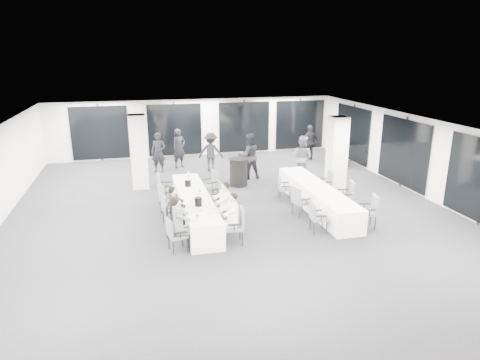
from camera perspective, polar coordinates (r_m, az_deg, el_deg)
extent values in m
cube|color=black|center=(14.11, -1.28, -4.05)|extent=(14.00, 16.00, 0.02)
cube|color=white|center=(13.38, -1.36, 7.32)|extent=(14.00, 16.00, 0.02)
cube|color=silver|center=(16.62, 23.03, 2.88)|extent=(0.02, 16.00, 2.80)
cube|color=silver|center=(21.39, -6.03, 6.95)|extent=(14.00, 0.02, 2.80)
cube|color=silver|center=(6.69, 14.43, -16.32)|extent=(14.00, 0.02, 2.80)
cube|color=black|center=(21.33, -6.00, 6.78)|extent=(13.60, 0.06, 2.50)
cube|color=black|center=(17.37, 20.89, 3.50)|extent=(0.06, 14.00, 2.50)
cube|color=silver|center=(16.48, -13.35, 3.67)|extent=(0.60, 0.60, 2.80)
cube|color=silver|center=(15.98, 12.76, 3.30)|extent=(0.60, 0.60, 2.80)
cube|color=silver|center=(13.35, -6.03, -3.61)|extent=(0.90, 5.00, 0.75)
cube|color=silver|center=(14.41, 10.15, -2.25)|extent=(0.90, 5.00, 0.75)
cylinder|color=black|center=(16.50, -0.20, 1.03)|extent=(0.68, 0.68, 1.07)
cylinder|color=black|center=(16.36, -0.20, 2.83)|extent=(0.78, 0.78, 0.02)
cube|color=#4C4E53|center=(11.29, -8.30, -7.30)|extent=(0.53, 0.55, 0.08)
cube|color=#4C4E53|center=(11.13, -9.39, -6.26)|extent=(0.15, 0.44, 0.44)
cylinder|color=black|center=(11.50, -9.48, -8.18)|extent=(0.03, 0.03, 0.39)
cylinder|color=black|center=(11.16, -8.88, -8.93)|extent=(0.03, 0.03, 0.39)
cylinder|color=black|center=(11.60, -7.66, -7.85)|extent=(0.03, 0.03, 0.39)
cylinder|color=black|center=(11.27, -7.01, -8.59)|extent=(0.03, 0.03, 0.39)
cube|color=black|center=(11.43, -8.73, -6.11)|extent=(0.33, 0.11, 0.04)
cube|color=black|center=(11.01, -7.94, -6.99)|extent=(0.33, 0.11, 0.04)
cube|color=#4C4E53|center=(12.22, -8.79, -5.42)|extent=(0.52, 0.54, 0.08)
cube|color=#4C4E53|center=(12.16, -9.83, -4.30)|extent=(0.15, 0.44, 0.44)
cylinder|color=black|center=(12.51, -9.52, -6.08)|extent=(0.03, 0.03, 0.39)
cylinder|color=black|center=(12.16, -9.74, -6.77)|extent=(0.03, 0.03, 0.39)
cylinder|color=black|center=(12.46, -7.78, -6.09)|extent=(0.03, 0.03, 0.39)
cylinder|color=black|center=(12.12, -7.95, -6.78)|extent=(0.03, 0.03, 0.39)
cube|color=black|center=(12.38, -8.70, -4.32)|extent=(0.32, 0.10, 0.04)
cube|color=black|center=(11.94, -8.95, -5.13)|extent=(0.32, 0.10, 0.04)
cube|color=#4C4E53|center=(13.02, -9.15, -3.98)|extent=(0.55, 0.57, 0.08)
cube|color=#4C4E53|center=(12.86, -10.10, -3.03)|extent=(0.17, 0.45, 0.45)
cylinder|color=black|center=(13.22, -10.19, -4.82)|extent=(0.04, 0.04, 0.40)
cylinder|color=black|center=(12.87, -9.63, -5.39)|extent=(0.04, 0.04, 0.40)
cylinder|color=black|center=(13.33, -8.60, -4.54)|extent=(0.04, 0.04, 0.40)
cylinder|color=black|center=(12.99, -8.00, -5.10)|extent=(0.04, 0.04, 0.40)
cube|color=black|center=(13.18, -9.55, -2.97)|extent=(0.33, 0.12, 0.04)
cube|color=black|center=(12.74, -8.81, -3.63)|extent=(0.33, 0.12, 0.04)
cube|color=#4C4E53|center=(13.75, -9.45, -2.71)|extent=(0.59, 0.60, 0.08)
cube|color=#4C4E53|center=(13.59, -10.43, -1.72)|extent=(0.17, 0.49, 0.48)
cylinder|color=black|center=(13.97, -10.49, -3.57)|extent=(0.04, 0.04, 0.43)
cylinder|color=black|center=(13.59, -9.97, -4.13)|extent=(0.04, 0.04, 0.43)
cylinder|color=black|center=(14.08, -8.85, -3.32)|extent=(0.04, 0.04, 0.43)
cylinder|color=black|center=(13.70, -8.29, -3.86)|extent=(0.04, 0.04, 0.43)
cube|color=black|center=(13.93, -9.82, -1.69)|extent=(0.36, 0.12, 0.04)
cube|color=black|center=(13.45, -9.14, -2.32)|extent=(0.36, 0.12, 0.04)
cube|color=#4C4E53|center=(14.81, -9.81, -1.25)|extent=(0.56, 0.58, 0.09)
cube|color=#4C4E53|center=(14.74, -10.79, -0.20)|extent=(0.13, 0.50, 0.50)
cylinder|color=black|center=(15.11, -10.54, -1.99)|extent=(0.04, 0.04, 0.44)
cylinder|color=black|center=(14.70, -10.64, -2.52)|extent=(0.04, 0.04, 0.44)
cylinder|color=black|center=(15.08, -8.90, -1.93)|extent=(0.04, 0.04, 0.44)
cylinder|color=black|center=(14.67, -8.96, -2.47)|extent=(0.04, 0.04, 0.44)
cube|color=black|center=(15.01, -9.80, -0.27)|extent=(0.37, 0.09, 0.04)
cube|color=black|center=(14.49, -9.90, -0.89)|extent=(0.37, 0.09, 0.04)
cube|color=#4C4E53|center=(11.55, -0.89, -6.29)|extent=(0.54, 0.56, 0.08)
cube|color=#4C4E53|center=(11.47, 0.26, -4.92)|extent=(0.11, 0.49, 0.49)
cylinder|color=black|center=(11.49, 0.31, -7.84)|extent=(0.04, 0.04, 0.43)
cylinder|color=black|center=(11.87, 0.01, -7.00)|extent=(0.04, 0.04, 0.43)
cylinder|color=black|center=(11.44, -1.82, -7.96)|extent=(0.04, 0.04, 0.43)
cylinder|color=black|center=(11.82, -2.04, -7.11)|extent=(0.04, 0.04, 0.43)
cube|color=black|center=(11.24, -0.73, -5.97)|extent=(0.36, 0.08, 0.04)
cube|color=black|center=(11.72, -1.06, -4.98)|extent=(0.36, 0.08, 0.04)
cube|color=#4C4E53|center=(12.45, -1.92, -4.57)|extent=(0.54, 0.56, 0.08)
cube|color=#4C4E53|center=(12.43, -0.93, -3.21)|extent=(0.12, 0.49, 0.48)
cylinder|color=black|center=(12.43, -0.67, -5.88)|extent=(0.04, 0.04, 0.43)
cylinder|color=black|center=(12.80, -1.33, -5.20)|extent=(0.04, 0.04, 0.43)
cylinder|color=black|center=(12.30, -2.52, -6.14)|extent=(0.04, 0.04, 0.43)
cylinder|color=black|center=(12.67, -3.13, -5.45)|extent=(0.04, 0.04, 0.43)
cube|color=black|center=(12.16, -1.52, -4.20)|extent=(0.36, 0.09, 0.04)
cube|color=black|center=(12.62, -2.33, -3.41)|extent=(0.36, 0.09, 0.04)
cube|color=#4C4E53|center=(13.21, -2.65, -3.49)|extent=(0.48, 0.50, 0.08)
cube|color=#4C4E53|center=(13.18, -1.78, -2.33)|extent=(0.10, 0.45, 0.44)
cylinder|color=black|center=(13.17, -1.59, -4.64)|extent=(0.03, 0.03, 0.40)
cylinder|color=black|center=(13.51, -2.08, -4.07)|extent=(0.03, 0.03, 0.40)
cylinder|color=black|center=(13.07, -3.21, -4.83)|extent=(0.03, 0.03, 0.40)
cylinder|color=black|center=(13.42, -3.66, -4.26)|extent=(0.03, 0.03, 0.40)
cube|color=black|center=(12.93, -2.36, -3.16)|extent=(0.33, 0.07, 0.04)
cube|color=black|center=(13.37, -2.95, -2.49)|extent=(0.33, 0.07, 0.04)
cube|color=#4C4E53|center=(14.11, -3.42, -2.20)|extent=(0.46, 0.47, 0.08)
cube|color=#4C4E53|center=(14.06, -2.60, -1.17)|extent=(0.08, 0.44, 0.43)
cylinder|color=black|center=(14.03, -2.54, -3.29)|extent=(0.03, 0.03, 0.39)
cylinder|color=black|center=(14.39, -2.76, -2.79)|extent=(0.03, 0.03, 0.39)
cylinder|color=black|center=(13.99, -4.07, -3.39)|extent=(0.03, 0.03, 0.39)
cylinder|color=black|center=(14.34, -4.26, -2.88)|extent=(0.03, 0.03, 0.39)
cube|color=black|center=(13.84, -3.30, -1.88)|extent=(0.32, 0.05, 0.04)
cube|color=black|center=(14.28, -3.56, -1.29)|extent=(0.32, 0.05, 0.04)
cube|color=#4C4E53|center=(15.06, -4.14, -0.77)|extent=(0.60, 0.62, 0.09)
cube|color=#4C4E53|center=(15.06, -3.35, 0.40)|extent=(0.18, 0.49, 0.49)
cylinder|color=black|center=(15.03, -3.05, -1.82)|extent=(0.04, 0.04, 0.44)
cylinder|color=black|center=(15.40, -3.72, -1.37)|extent=(0.04, 0.04, 0.44)
cylinder|color=black|center=(14.87, -4.54, -2.06)|extent=(0.04, 0.04, 0.44)
cylinder|color=black|center=(15.24, -5.18, -1.61)|extent=(0.04, 0.04, 0.44)
cube|color=black|center=(14.77, -3.74, -0.37)|extent=(0.36, 0.13, 0.04)
cube|color=black|center=(15.24, -4.57, 0.15)|extent=(0.36, 0.13, 0.04)
cube|color=#4C4E53|center=(12.49, 10.45, -5.05)|extent=(0.47, 0.49, 0.07)
cube|color=#4C4E53|center=(12.34, 9.61, -4.03)|extent=(0.10, 0.43, 0.43)
cylinder|color=black|center=(12.69, 9.34, -5.75)|extent=(0.03, 0.03, 0.38)
cylinder|color=black|center=(12.36, 9.84, -6.40)|extent=(0.03, 0.03, 0.38)
cylinder|color=black|center=(12.80, 10.93, -5.64)|extent=(0.03, 0.03, 0.38)
cylinder|color=black|center=(12.48, 11.48, -6.27)|extent=(0.03, 0.03, 0.38)
cube|color=black|center=(12.64, 10.16, -4.00)|extent=(0.32, 0.07, 0.04)
cube|color=black|center=(12.23, 10.83, -4.75)|extent=(0.32, 0.07, 0.04)
cube|color=#4C4E53|center=(13.64, 8.16, -2.93)|extent=(0.56, 0.57, 0.08)
cube|color=#4C4E53|center=(13.44, 7.46, -2.01)|extent=(0.17, 0.45, 0.45)
cylinder|color=black|center=(13.77, 6.97, -3.77)|extent=(0.04, 0.04, 0.40)
cylinder|color=black|center=(13.47, 7.93, -4.28)|extent=(0.04, 0.04, 0.40)
cylinder|color=black|center=(13.99, 8.30, -3.50)|extent=(0.04, 0.04, 0.40)
cylinder|color=black|center=(13.69, 9.28, -3.99)|extent=(0.04, 0.04, 0.40)
cube|color=black|center=(13.78, 7.59, -1.97)|extent=(0.34, 0.12, 0.04)
cube|color=black|center=(13.40, 8.81, -2.56)|extent=(0.34, 0.12, 0.04)
cube|color=#4C4E53|center=(15.00, 6.02, -1.16)|extent=(0.51, 0.52, 0.07)
cube|color=#4C4E53|center=(14.90, 5.27, -0.26)|extent=(0.15, 0.42, 0.42)
cylinder|color=black|center=(15.22, 5.22, -1.76)|extent=(0.03, 0.03, 0.38)
cylinder|color=black|center=(14.87, 5.37, -2.21)|extent=(0.03, 0.03, 0.38)
cylinder|color=black|center=(15.26, 6.59, -1.75)|extent=(0.03, 0.03, 0.38)
cylinder|color=black|center=(14.92, 6.77, -2.19)|extent=(0.03, 0.03, 0.38)
cube|color=black|center=(15.17, 5.93, -0.34)|extent=(0.31, 0.11, 0.04)
cube|color=black|center=(14.73, 6.14, -0.86)|extent=(0.31, 0.11, 0.04)
cube|color=#4C4E53|center=(13.12, 16.52, -4.16)|extent=(0.58, 0.59, 0.08)
cube|color=#4C4E53|center=(13.10, 17.58, -2.96)|extent=(0.16, 0.49, 0.48)
cylinder|color=black|center=(13.09, 17.58, -5.50)|extent=(0.04, 0.04, 0.43)
cylinder|color=black|center=(13.46, 17.01, -4.84)|extent=(0.04, 0.04, 0.43)
cylinder|color=black|center=(12.96, 15.82, -5.58)|extent=(0.04, 0.04, 0.43)
cylinder|color=black|center=(13.33, 15.29, -4.90)|extent=(0.04, 0.04, 0.43)
cube|color=black|center=(12.83, 16.93, -3.82)|extent=(0.36, 0.12, 0.04)
cube|color=black|center=(13.29, 16.24, -3.04)|extent=(0.36, 0.12, 0.04)
cube|color=#4C4E53|center=(14.25, 13.77, -2.26)|extent=(0.60, 0.61, 0.08)
cube|color=#4C4E53|center=(14.22, 14.76, -1.17)|extent=(0.18, 0.48, 0.48)
cylinder|color=black|center=(14.19, 14.71, -3.52)|extent=(0.04, 0.04, 0.43)
cylinder|color=black|center=(14.58, 14.33, -2.95)|extent=(0.04, 0.04, 0.43)
cylinder|color=black|center=(14.10, 13.04, -3.54)|extent=(0.04, 0.04, 0.43)
cylinder|color=black|center=(14.49, 12.70, -2.96)|extent=(0.04, 0.04, 0.43)
cube|color=black|center=(13.95, 14.04, -1.92)|extent=(0.36, 0.13, 0.04)
cube|color=black|center=(14.44, 13.59, -1.25)|extent=(0.36, 0.13, 0.04)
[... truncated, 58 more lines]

